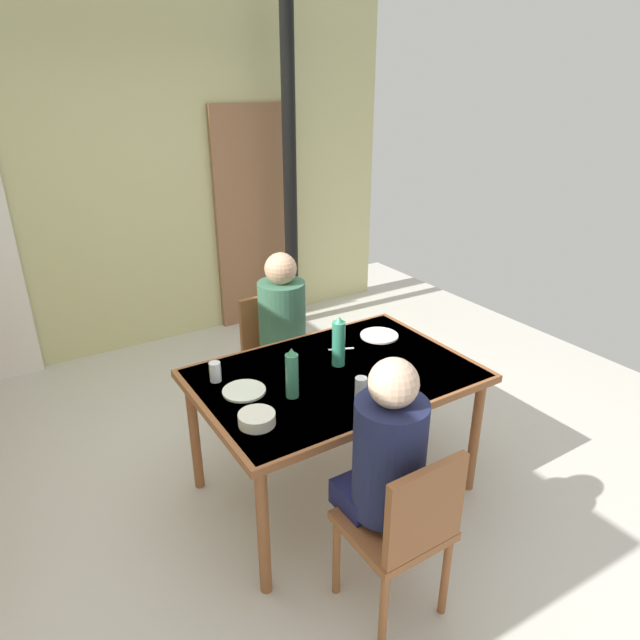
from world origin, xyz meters
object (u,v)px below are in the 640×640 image
object	(u,v)px
chair_near_diner	(404,527)
person_far_diner	(283,320)
water_bottle_green_far	(292,374)
serving_bowl_center	(257,419)
water_bottle_green_near	(339,342)
person_near_diner	(387,453)
dining_table	(335,384)
chair_far_diner	(275,352)

from	to	relation	value
chair_near_diner	person_far_diner	size ratio (longest dim) A/B	1.13
chair_near_diner	person_far_diner	xyz separation A→B (m)	(0.30, 1.56, 0.28)
water_bottle_green_far	serving_bowl_center	world-z (taller)	water_bottle_green_far
person_far_diner	water_bottle_green_near	xyz separation A→B (m)	(-0.01, -0.64, 0.11)
person_near_diner	person_far_diner	xyz separation A→B (m)	(0.30, 1.42, 0.00)
dining_table	chair_near_diner	size ratio (longest dim) A/B	1.68
serving_bowl_center	dining_table	bearing A→B (deg)	20.16
dining_table	water_bottle_green_near	size ratio (longest dim) A/B	5.09
serving_bowl_center	water_bottle_green_far	bearing A→B (deg)	25.64
chair_far_diner	person_far_diner	distance (m)	0.31
dining_table	serving_bowl_center	xyz separation A→B (m)	(-0.56, -0.21, 0.10)
person_far_diner	person_near_diner	bearing A→B (deg)	78.25
person_far_diner	dining_table	bearing A→B (deg)	83.79
water_bottle_green_far	serving_bowl_center	bearing A→B (deg)	-154.36
person_near_diner	chair_far_diner	bearing A→B (deg)	79.25
chair_near_diner	person_near_diner	distance (m)	0.31
chair_near_diner	person_near_diner	bearing A→B (deg)	90.00
water_bottle_green_near	water_bottle_green_far	size ratio (longest dim) A/B	1.09
chair_near_diner	serving_bowl_center	bearing A→B (deg)	118.07
dining_table	water_bottle_green_far	xyz separation A→B (m)	(-0.31, -0.08, 0.19)
water_bottle_green_far	serving_bowl_center	xyz separation A→B (m)	(-0.25, -0.12, -0.10)
dining_table	water_bottle_green_near	world-z (taller)	water_bottle_green_near
chair_far_diner	water_bottle_green_far	distance (m)	1.08
water_bottle_green_far	chair_far_diner	bearing A→B (deg)	67.55
person_far_diner	serving_bowl_center	xyz separation A→B (m)	(-0.64, -0.92, 0.00)
chair_far_diner	person_near_diner	world-z (taller)	person_near_diner
dining_table	water_bottle_green_near	bearing A→B (deg)	45.68
chair_near_diner	water_bottle_green_near	size ratio (longest dim) A/B	3.03
chair_near_diner	chair_far_diner	size ratio (longest dim) A/B	1.00
water_bottle_green_near	water_bottle_green_far	distance (m)	0.40
dining_table	chair_far_diner	world-z (taller)	chair_far_diner
water_bottle_green_far	person_near_diner	bearing A→B (deg)	-81.91
serving_bowl_center	chair_far_diner	bearing A→B (deg)	58.79
chair_near_diner	person_near_diner	xyz separation A→B (m)	(-0.00, 0.14, 0.28)
chair_near_diner	water_bottle_green_far	world-z (taller)	water_bottle_green_far
chair_near_diner	person_far_diner	world-z (taller)	person_far_diner
person_near_diner	water_bottle_green_far	size ratio (longest dim) A/B	2.93
chair_far_diner	water_bottle_green_far	size ratio (longest dim) A/B	3.31
chair_far_diner	water_bottle_green_far	world-z (taller)	water_bottle_green_far
person_near_diner	person_far_diner	bearing A→B (deg)	78.25
dining_table	person_far_diner	size ratio (longest dim) A/B	1.89
water_bottle_green_near	serving_bowl_center	world-z (taller)	water_bottle_green_near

